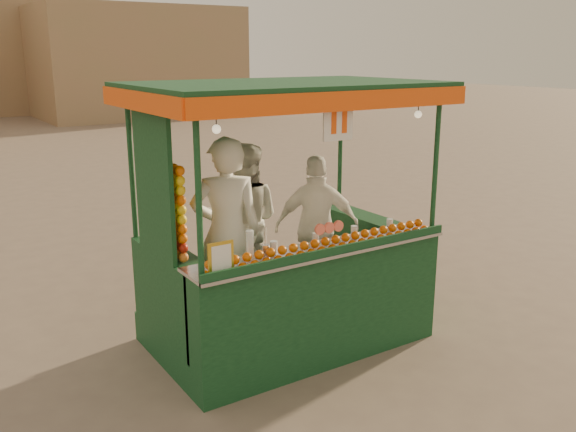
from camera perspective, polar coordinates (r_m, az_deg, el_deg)
ground at (r=6.82m, az=-0.39°, el=-10.73°), size 90.00×90.00×0.00m
building_right at (r=30.95m, az=-13.92°, el=13.66°), size 9.00×6.00×5.00m
juice_cart at (r=6.24m, az=-0.24°, el=-4.62°), size 2.95×1.91×2.68m
vendor_left at (r=5.99m, az=-5.71°, el=-1.61°), size 0.81×0.68×1.89m
vendor_middle at (r=6.74m, az=-4.14°, el=-0.45°), size 1.06×1.03×1.72m
vendor_right at (r=6.75m, az=2.70°, el=-1.00°), size 0.99×0.81×1.58m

